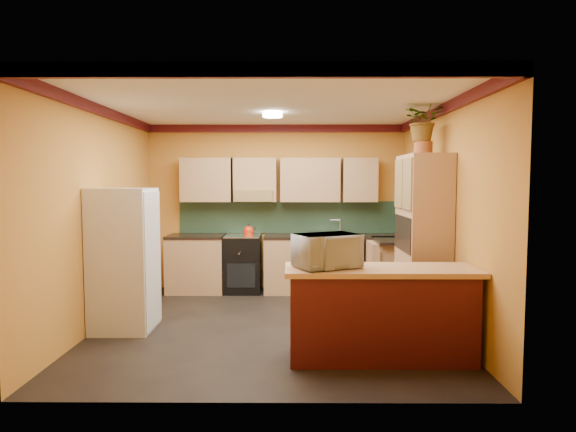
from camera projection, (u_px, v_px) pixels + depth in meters
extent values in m
plane|color=black|center=(271.00, 325.00, 5.97)|extent=(4.20, 4.20, 0.00)
cube|color=white|center=(271.00, 105.00, 5.77)|extent=(4.20, 4.20, 0.04)
cube|color=#C47A34|center=(276.00, 207.00, 7.96)|extent=(4.20, 0.04, 2.70)
cube|color=#C47A34|center=(260.00, 236.00, 3.77)|extent=(4.20, 0.04, 2.70)
cube|color=#C47A34|center=(100.00, 217.00, 5.88)|extent=(0.04, 4.20, 2.70)
cube|color=#C47A34|center=(443.00, 217.00, 5.85)|extent=(0.04, 4.20, 2.70)
cube|color=#1D3628|center=(291.00, 217.00, 7.96)|extent=(3.70, 0.02, 0.53)
cube|color=#1D3628|center=(413.00, 221.00, 7.26)|extent=(0.02, 1.40, 0.53)
cube|color=tan|center=(282.00, 180.00, 7.76)|extent=(3.10, 0.34, 0.70)
cylinder|color=white|center=(273.00, 115.00, 6.37)|extent=(0.26, 0.26, 0.06)
cube|color=tan|center=(282.00, 265.00, 7.73)|extent=(3.65, 0.60, 0.88)
cube|color=black|center=(282.00, 236.00, 7.70)|extent=(3.65, 0.62, 0.04)
cube|color=black|center=(243.00, 264.00, 7.73)|extent=(0.58, 0.58, 0.91)
cube|color=silver|center=(330.00, 234.00, 7.69)|extent=(0.48, 0.40, 0.03)
cube|color=tan|center=(395.00, 271.00, 7.17)|extent=(0.60, 0.80, 0.88)
cube|color=black|center=(396.00, 241.00, 7.14)|extent=(0.62, 0.80, 0.04)
cube|color=silver|center=(124.00, 259.00, 5.73)|extent=(0.68, 0.66, 1.70)
cube|color=tan|center=(422.00, 241.00, 5.86)|extent=(0.48, 0.90, 2.10)
cylinder|color=brown|center=(423.00, 148.00, 5.83)|extent=(0.22, 0.22, 0.16)
imported|color=tan|center=(424.00, 121.00, 5.80)|extent=(0.52, 0.47, 0.51)
cube|color=#501215|center=(381.00, 316.00, 4.79)|extent=(1.80, 0.55, 0.88)
cube|color=#AF7755|center=(381.00, 270.00, 4.75)|extent=(1.90, 0.65, 0.05)
imported|color=silver|center=(327.00, 251.00, 4.74)|extent=(0.72, 0.63, 0.33)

